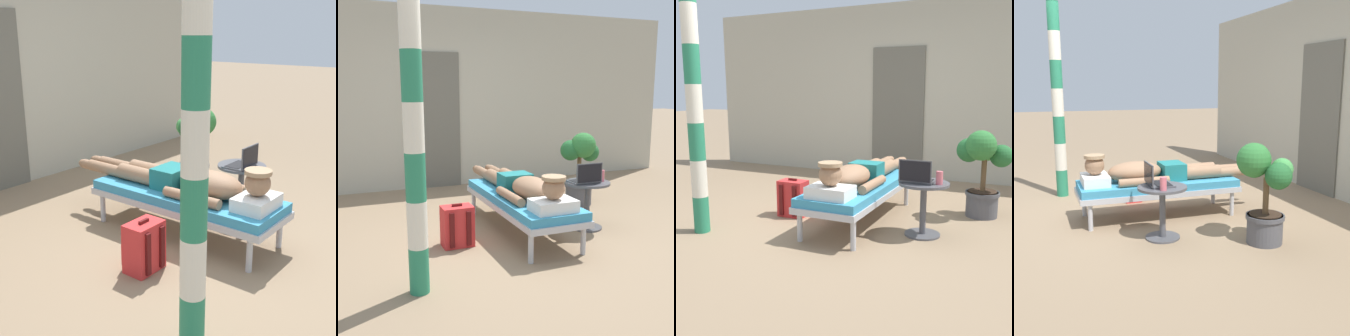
% 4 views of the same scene
% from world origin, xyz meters
% --- Properties ---
extents(ground_plane, '(40.00, 40.00, 0.00)m').
position_xyz_m(ground_plane, '(0.00, 0.00, 0.00)').
color(ground_plane, '#8C7256').
extents(house_wall_back, '(7.60, 0.20, 2.70)m').
position_xyz_m(house_wall_back, '(0.16, 2.71, 1.35)').
color(house_wall_back, '#B2AD99').
rests_on(house_wall_back, ground).
extents(house_door_panel, '(0.84, 0.03, 2.04)m').
position_xyz_m(house_door_panel, '(-0.22, 2.60, 1.02)').
color(house_door_panel, '#625F54').
rests_on(house_door_panel, ground).
extents(lounge_chair, '(0.64, 1.81, 0.42)m').
position_xyz_m(lounge_chair, '(0.16, 0.18, 0.35)').
color(lounge_chair, '#B7B7BC').
rests_on(lounge_chair, ground).
extents(person_reclining, '(0.53, 2.17, 0.33)m').
position_xyz_m(person_reclining, '(0.16, 0.14, 0.52)').
color(person_reclining, white).
rests_on(person_reclining, lounge_chair).
extents(side_table, '(0.48, 0.48, 0.52)m').
position_xyz_m(side_table, '(0.87, 0.02, 0.36)').
color(side_table, '#4C4C51').
rests_on(side_table, ground).
extents(laptop, '(0.31, 0.24, 0.23)m').
position_xyz_m(laptop, '(0.81, -0.04, 0.58)').
color(laptop, '#4C4C51').
rests_on(laptop, side_table).
extents(drink_glass, '(0.06, 0.06, 0.12)m').
position_xyz_m(drink_glass, '(1.02, -0.02, 0.58)').
color(drink_glass, '#D86672').
rests_on(drink_glass, side_table).
extents(backpack, '(0.30, 0.26, 0.42)m').
position_xyz_m(backpack, '(-0.59, 0.04, 0.20)').
color(backpack, red).
rests_on(backpack, ground).
extents(potted_plant, '(0.59, 0.54, 0.97)m').
position_xyz_m(potted_plant, '(1.30, 0.87, 0.55)').
color(potted_plant, '#4C4C51').
rests_on(potted_plant, ground).
extents(porch_post, '(0.15, 0.15, 2.51)m').
position_xyz_m(porch_post, '(-1.13, -0.80, 1.25)').
color(porch_post, '#267F59').
rests_on(porch_post, ground).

